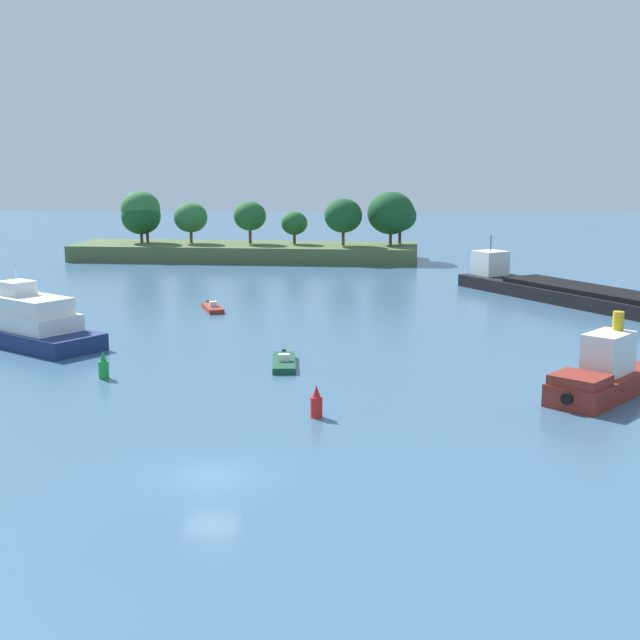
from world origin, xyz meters
name	(u,v)px	position (x,y,z in m)	size (l,w,h in m)	color
ground_plane	(211,476)	(0.00, 0.00, 0.00)	(400.00, 400.00, 0.00)	#3D607F
treeline_island	(255,235)	(-14.18, 88.22, 3.65)	(50.44, 12.23, 10.00)	#4C6038
small_motorboat	(213,308)	(-10.37, 44.56, 0.25)	(3.27, 5.09, 0.94)	maroon
fishing_skiff	(284,362)	(0.10, 22.34, 0.25)	(2.42, 5.87, 0.95)	#19472D
cargo_barge	(595,297)	(27.52, 50.83, 0.98)	(26.98, 34.41, 5.96)	black
tugboat	(604,375)	(21.29, 16.50, 1.34)	(8.57, 9.99, 5.19)	maroon
white_riverboat	(0,318)	(-24.74, 29.41, 1.71)	(21.06, 15.44, 6.43)	navy
channel_buoy_red	(316,404)	(3.86, 10.00, 0.81)	(0.70, 0.70, 1.90)	red
channel_buoy_green	(104,367)	(-11.54, 17.37, 0.81)	(0.70, 0.70, 1.90)	green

